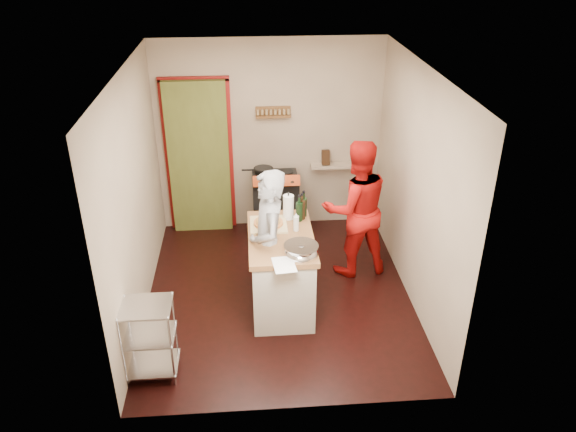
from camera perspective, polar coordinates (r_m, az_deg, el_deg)
The scene contains 10 objects.
floor at distance 6.62m, azimuth -0.95°, elevation -7.84°, with size 3.50×3.50×0.00m, color black.
back_wall at distance 7.66m, azimuth -6.69°, elevation 6.76°, with size 3.00×0.44×2.60m.
left_wall at distance 6.06m, azimuth -15.34°, elevation 1.82°, with size 0.04×3.50×2.60m, color tan.
right_wall at distance 6.22m, azimuth 12.91°, elevation 2.79°, with size 0.04×3.50×2.60m, color tan.
ceiling at distance 5.52m, azimuth -1.16°, elevation 14.76°, with size 3.00×3.50×0.02m, color white.
stove at distance 7.61m, azimuth -1.30°, elevation 1.18°, with size 0.60×0.63×1.00m.
wire_shelving at distance 5.48m, azimuth -13.92°, elevation -11.79°, with size 0.48×0.40×0.80m.
island at distance 6.19m, azimuth -0.66°, elevation -5.34°, with size 0.70×1.33×1.20m.
person_stripe at distance 5.92m, azimuth -2.00°, elevation -2.91°, with size 0.61×0.40×1.67m, color #A5A6AA.
person_red at distance 6.66m, azimuth 6.90°, elevation 0.77°, with size 0.83×0.64×1.70m, color #AC0E0B.
Camera 1 is at (-0.32, -5.37, 3.85)m, focal length 35.00 mm.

